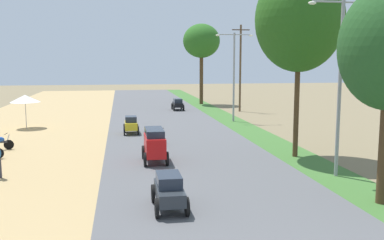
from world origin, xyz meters
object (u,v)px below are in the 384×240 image
(median_tree_third, at_px, (201,41))
(car_hatchback_yellow, at_px, (131,124))
(streetlamp_mid, at_px, (234,71))
(car_sedan_charcoal, at_px, (169,190))
(motorbike_ahead_second, at_px, (160,136))
(streetlamp_near, at_px, (340,76))
(car_van_red, at_px, (155,143))
(median_tree_second, at_px, (299,20))
(vendor_umbrella, at_px, (25,99))
(utility_pole_near, at_px, (240,67))
(car_sedan_black, at_px, (178,104))

(median_tree_third, distance_m, car_hatchback_yellow, 22.97)
(streetlamp_mid, distance_m, car_sedan_charcoal, 22.64)
(streetlamp_mid, distance_m, motorbike_ahead_second, 12.29)
(streetlamp_near, bearing_deg, car_hatchback_yellow, 124.32)
(car_van_red, xyz_separation_m, car_hatchback_yellow, (-0.96, 8.83, -0.28))
(streetlamp_near, relative_size, motorbike_ahead_second, 4.26)
(car_sedan_charcoal, relative_size, car_van_red, 0.94)
(median_tree_second, height_order, car_van_red, median_tree_second)
(car_hatchback_yellow, bearing_deg, vendor_umbrella, 152.87)
(vendor_umbrella, distance_m, median_tree_second, 21.20)
(utility_pole_near, xyz_separation_m, motorbike_ahead_second, (-9.68, -16.83, -3.97))
(car_sedan_black, bearing_deg, median_tree_third, 59.25)
(motorbike_ahead_second, bearing_deg, car_sedan_charcoal, -93.75)
(car_van_red, bearing_deg, motorbike_ahead_second, 81.25)
(car_sedan_black, bearing_deg, utility_pole_near, -13.85)
(car_van_red, xyz_separation_m, car_sedan_black, (4.18, 22.90, -0.28))
(car_sedan_charcoal, xyz_separation_m, car_hatchback_yellow, (-0.90, 15.89, 0.01))
(car_sedan_charcoal, bearing_deg, car_hatchback_yellow, 93.24)
(utility_pole_near, bearing_deg, car_sedan_charcoal, -110.17)
(streetlamp_mid, bearing_deg, motorbike_ahead_second, -127.00)
(median_tree_second, xyz_separation_m, streetlamp_near, (0.23, -4.04, -2.73))
(median_tree_second, bearing_deg, car_van_red, -179.06)
(utility_pole_near, distance_m, motorbike_ahead_second, 19.82)
(vendor_umbrella, relative_size, median_tree_third, 0.27)
(median_tree_third, bearing_deg, streetlamp_mid, -90.25)
(car_sedan_charcoal, xyz_separation_m, motorbike_ahead_second, (0.76, 11.60, -0.17))
(vendor_umbrella, xyz_separation_m, car_hatchback_yellow, (7.79, -3.99, -1.56))
(vendor_umbrella, distance_m, car_sedan_charcoal, 21.75)
(streetlamp_near, height_order, car_sedan_black, streetlamp_near)
(vendor_umbrella, xyz_separation_m, streetlamp_near, (16.49, -16.73, 2.18))
(median_tree_third, xyz_separation_m, utility_pole_near, (2.58, -7.62, -2.84))
(car_van_red, relative_size, car_hatchback_yellow, 1.20)
(vendor_umbrella, distance_m, car_sedan_black, 16.47)
(streetlamp_near, bearing_deg, utility_pole_near, 84.03)
(vendor_umbrella, height_order, car_sedan_charcoal, vendor_umbrella)
(car_van_red, height_order, car_hatchback_yellow, car_van_red)
(median_tree_third, relative_size, utility_pole_near, 1.07)
(median_tree_third, distance_m, car_sedan_charcoal, 37.50)
(vendor_umbrella, height_order, median_tree_third, median_tree_third)
(car_van_red, bearing_deg, car_hatchback_yellow, 96.20)
(vendor_umbrella, distance_m, streetlamp_mid, 16.64)
(streetlamp_mid, height_order, car_van_red, streetlamp_mid)
(motorbike_ahead_second, bearing_deg, car_sedan_black, 79.26)
(streetlamp_mid, bearing_deg, utility_pole_near, 70.54)
(car_sedan_charcoal, bearing_deg, median_tree_third, 77.69)
(median_tree_second, distance_m, car_sedan_charcoal, 12.28)
(median_tree_third, xyz_separation_m, car_sedan_charcoal, (-7.87, -36.05, -6.65))
(car_sedan_charcoal, bearing_deg, motorbike_ahead_second, 86.25)
(median_tree_third, height_order, car_sedan_black, median_tree_third)
(vendor_umbrella, relative_size, streetlamp_mid, 0.34)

